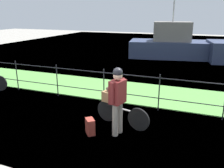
{
  "coord_description": "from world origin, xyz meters",
  "views": [
    {
      "loc": [
        2.91,
        -4.77,
        2.88
      ],
      "look_at": [
        0.55,
        1.27,
        0.9
      ],
      "focal_mm": 37.66,
      "sensor_mm": 36.0,
      "label": 1
    }
  ],
  "objects_px": {
    "bicycle_main": "(121,114)",
    "cyclist_person": "(118,96)",
    "wooden_crate": "(110,96)",
    "terrier_dog": "(111,89)",
    "backpack_on_paving": "(90,127)",
    "moored_boat_mid": "(171,45)"
  },
  "relations": [
    {
      "from": "wooden_crate",
      "to": "terrier_dog",
      "type": "distance_m",
      "value": 0.22
    },
    {
      "from": "bicycle_main",
      "to": "terrier_dog",
      "type": "bearing_deg",
      "value": 166.75
    },
    {
      "from": "moored_boat_mid",
      "to": "bicycle_main",
      "type": "bearing_deg",
      "value": -88.92
    },
    {
      "from": "terrier_dog",
      "to": "backpack_on_paving",
      "type": "relative_size",
      "value": 0.81
    },
    {
      "from": "terrier_dog",
      "to": "moored_boat_mid",
      "type": "relative_size",
      "value": 0.06
    },
    {
      "from": "terrier_dog",
      "to": "cyclist_person",
      "type": "bearing_deg",
      "value": -55.39
    },
    {
      "from": "terrier_dog",
      "to": "wooden_crate",
      "type": "bearing_deg",
      "value": 166.75
    },
    {
      "from": "bicycle_main",
      "to": "cyclist_person",
      "type": "distance_m",
      "value": 0.83
    },
    {
      "from": "backpack_on_paving",
      "to": "cyclist_person",
      "type": "bearing_deg",
      "value": -109.8
    },
    {
      "from": "wooden_crate",
      "to": "moored_boat_mid",
      "type": "distance_m",
      "value": 10.45
    },
    {
      "from": "bicycle_main",
      "to": "backpack_on_paving",
      "type": "xyz_separation_m",
      "value": [
        -0.56,
        -0.73,
        -0.12
      ]
    },
    {
      "from": "wooden_crate",
      "to": "backpack_on_paving",
      "type": "height_order",
      "value": "wooden_crate"
    },
    {
      "from": "cyclist_person",
      "to": "moored_boat_mid",
      "type": "height_order",
      "value": "moored_boat_mid"
    },
    {
      "from": "backpack_on_paving",
      "to": "terrier_dog",
      "type": "bearing_deg",
      "value": -58.46
    },
    {
      "from": "bicycle_main",
      "to": "wooden_crate",
      "type": "height_order",
      "value": "wooden_crate"
    },
    {
      "from": "backpack_on_paving",
      "to": "moored_boat_mid",
      "type": "distance_m",
      "value": 11.28
    },
    {
      "from": "backpack_on_paving",
      "to": "moored_boat_mid",
      "type": "xyz_separation_m",
      "value": [
        0.36,
        11.26,
        0.64
      ]
    },
    {
      "from": "wooden_crate",
      "to": "backpack_on_paving",
      "type": "relative_size",
      "value": 0.97
    },
    {
      "from": "terrier_dog",
      "to": "moored_boat_mid",
      "type": "bearing_deg",
      "value": 89.34
    },
    {
      "from": "terrier_dog",
      "to": "moored_boat_mid",
      "type": "distance_m",
      "value": 10.45
    },
    {
      "from": "wooden_crate",
      "to": "cyclist_person",
      "type": "distance_m",
      "value": 0.74
    },
    {
      "from": "bicycle_main",
      "to": "cyclist_person",
      "type": "bearing_deg",
      "value": -82.47
    }
  ]
}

